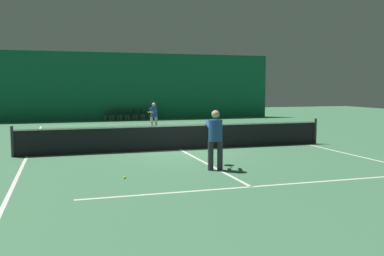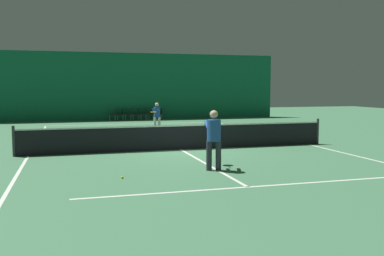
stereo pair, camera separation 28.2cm
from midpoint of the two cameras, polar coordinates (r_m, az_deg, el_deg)
ground_plane at (r=16.41m, az=-2.10°, el=-2.91°), size 60.00×60.00×0.00m
backdrop_curtain at (r=31.66m, az=-9.55°, el=5.49°), size 23.00×0.12×4.87m
court_line_baseline_far at (r=28.00m, az=-8.44°, el=0.53°), size 11.00×0.10×0.00m
court_line_service_far at (r=22.60m, az=-6.32°, el=-0.62°), size 8.25×0.10×0.00m
court_line_service_near at (r=10.46m, az=7.13°, el=-7.78°), size 8.25×0.10×0.00m
court_line_sideline_left at (r=15.91m, az=-21.64°, el=-3.55°), size 0.10×23.80×0.00m
court_line_sideline_right at (r=18.59m, az=14.51°, el=-2.08°), size 0.10×23.80×0.00m
court_line_centre at (r=16.41m, az=-2.10°, el=-2.90°), size 0.10×12.80×0.00m
tennis_net at (r=16.34m, az=-2.10°, el=-1.14°), size 12.00×0.10×1.07m
player_near at (r=12.30m, az=2.45°, el=-0.98°), size 0.62×1.42×1.74m
player_far at (r=23.40m, az=-5.48°, el=1.80°), size 0.81×1.33×1.54m
courtside_chair_0 at (r=31.05m, az=-11.29°, el=1.86°), size 0.44×0.44×0.84m
courtside_chair_1 at (r=31.11m, az=-10.26°, el=1.89°), size 0.44×0.44×0.84m
courtside_chair_2 at (r=31.18m, az=-9.24°, el=1.91°), size 0.44×0.44×0.84m
courtside_chair_3 at (r=31.26m, az=-8.22°, el=1.94°), size 0.44×0.44×0.84m
courtside_chair_4 at (r=31.36m, az=-7.20°, el=1.96°), size 0.44×0.44×0.84m
courtside_chair_5 at (r=31.46m, az=-6.19°, el=1.98°), size 0.44×0.44×0.84m
courtside_chair_6 at (r=31.57m, az=-5.19°, el=2.00°), size 0.44×0.44×0.84m
tennis_ball at (r=11.42m, az=-9.68°, el=-6.53°), size 0.07×0.07×0.07m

